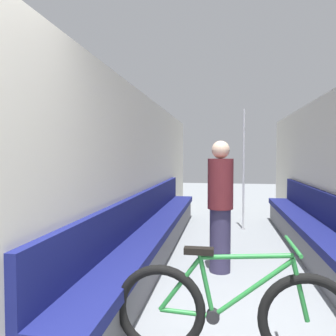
{
  "coord_description": "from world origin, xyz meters",
  "views": [
    {
      "loc": [
        -0.15,
        -1.0,
        1.39
      ],
      "look_at": [
        -0.79,
        2.82,
        1.23
      ],
      "focal_mm": 35.0,
      "sensor_mm": 36.0,
      "label": 1
    }
  ],
  "objects_px": {
    "bicycle": "(231,313)",
    "passenger_standing": "(220,205)",
    "grab_pole_near": "(244,171)",
    "bench_seat_row_left": "(155,234)",
    "bench_seat_row_right": "(320,241)"
  },
  "relations": [
    {
      "from": "bench_seat_row_right",
      "to": "passenger_standing",
      "type": "bearing_deg",
      "value": -158.27
    },
    {
      "from": "bench_seat_row_right",
      "to": "grab_pole_near",
      "type": "xyz_separation_m",
      "value": [
        -0.84,
        1.83,
        0.79
      ]
    },
    {
      "from": "bicycle",
      "to": "grab_pole_near",
      "type": "height_order",
      "value": "grab_pole_near"
    },
    {
      "from": "grab_pole_near",
      "to": "bicycle",
      "type": "bearing_deg",
      "value": -94.54
    },
    {
      "from": "bench_seat_row_left",
      "to": "grab_pole_near",
      "type": "distance_m",
      "value": 2.38
    },
    {
      "from": "bicycle",
      "to": "passenger_standing",
      "type": "height_order",
      "value": "passenger_standing"
    },
    {
      "from": "grab_pole_near",
      "to": "passenger_standing",
      "type": "height_order",
      "value": "grab_pole_near"
    },
    {
      "from": "bench_seat_row_right",
      "to": "passenger_standing",
      "type": "height_order",
      "value": "passenger_standing"
    },
    {
      "from": "bench_seat_row_left",
      "to": "passenger_standing",
      "type": "relative_size",
      "value": 3.71
    },
    {
      "from": "bicycle",
      "to": "passenger_standing",
      "type": "relative_size",
      "value": 1.03
    },
    {
      "from": "bench_seat_row_left",
      "to": "grab_pole_near",
      "type": "relative_size",
      "value": 2.58
    },
    {
      "from": "grab_pole_near",
      "to": "passenger_standing",
      "type": "relative_size",
      "value": 1.44
    },
    {
      "from": "bench_seat_row_left",
      "to": "passenger_standing",
      "type": "distance_m",
      "value": 1.14
    },
    {
      "from": "bench_seat_row_left",
      "to": "bicycle",
      "type": "relative_size",
      "value": 3.6
    },
    {
      "from": "grab_pole_near",
      "to": "bench_seat_row_left",
      "type": "bearing_deg",
      "value": -125.37
    }
  ]
}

